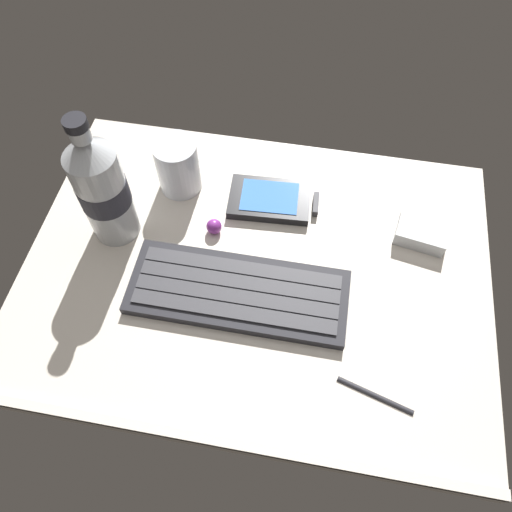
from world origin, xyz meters
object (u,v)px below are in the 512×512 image
at_px(keyboard, 238,292).
at_px(juice_cup, 178,168).
at_px(handheld_device, 274,200).
at_px(stylus_pen, 375,395).
at_px(charger_block, 422,231).
at_px(trackball_mouse, 214,226).
at_px(water_bottle, 102,188).

relative_size(keyboard, juice_cup, 3.41).
bearing_deg(keyboard, handheld_device, 82.01).
height_order(juice_cup, stylus_pen, juice_cup).
height_order(keyboard, juice_cup, juice_cup).
distance_m(charger_block, trackball_mouse, 0.30).
relative_size(water_bottle, charger_block, 2.97).
bearing_deg(keyboard, juice_cup, 125.76).
relative_size(water_bottle, stylus_pen, 2.19).
bearing_deg(trackball_mouse, juice_cup, 132.53).
relative_size(keyboard, trackball_mouse, 13.19).
xyz_separation_m(keyboard, water_bottle, (-0.19, 0.08, 0.08)).
height_order(juice_cup, trackball_mouse, juice_cup).
relative_size(charger_block, stylus_pen, 0.74).
xyz_separation_m(water_bottle, trackball_mouse, (0.14, 0.02, -0.08)).
relative_size(water_bottle, trackball_mouse, 9.45).
bearing_deg(stylus_pen, handheld_device, 137.66).
xyz_separation_m(charger_block, trackball_mouse, (-0.29, -0.04, -0.00)).
distance_m(keyboard, trackball_mouse, 0.11).
height_order(handheld_device, stylus_pen, handheld_device).
relative_size(keyboard, water_bottle, 1.40).
distance_m(water_bottle, charger_block, 0.44).
height_order(keyboard, trackball_mouse, trackball_mouse).
distance_m(keyboard, handheld_device, 0.16).
xyz_separation_m(juice_cup, stylus_pen, (0.31, -0.28, -0.04)).
bearing_deg(juice_cup, handheld_device, -3.93).
height_order(juice_cup, water_bottle, water_bottle).
relative_size(juice_cup, charger_block, 1.21).
bearing_deg(handheld_device, trackball_mouse, -139.64).
bearing_deg(trackball_mouse, keyboard, -60.52).
bearing_deg(stylus_pen, charger_block, 93.80).
relative_size(trackball_mouse, stylus_pen, 0.23).
height_order(water_bottle, stylus_pen, water_bottle).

